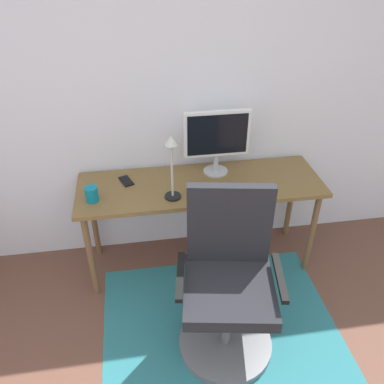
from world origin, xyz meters
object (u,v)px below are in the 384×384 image
object	(u,v)px
coffee_cup	(92,194)
desk_lamp	(172,159)
monitor	(217,137)
keyboard	(220,195)
office_chair	(228,290)
cell_phone	(126,181)
computer_mouse	(263,187)
desk	(200,192)

from	to	relation	value
coffee_cup	desk_lamp	bearing A→B (deg)	-4.59
monitor	keyboard	bearing A→B (deg)	-96.14
monitor	coffee_cup	bearing A→B (deg)	-164.87
coffee_cup	desk_lamp	world-z (taller)	desk_lamp
keyboard	monitor	bearing A→B (deg)	83.86
coffee_cup	office_chair	size ratio (longest dim) A/B	0.09
coffee_cup	cell_phone	size ratio (longest dim) A/B	0.73
monitor	computer_mouse	bearing A→B (deg)	-46.05
cell_phone	monitor	bearing A→B (deg)	-17.90
cell_phone	office_chair	bearing A→B (deg)	-77.34
desk	monitor	bearing A→B (deg)	44.85
keyboard	coffee_cup	world-z (taller)	coffee_cup
keyboard	desk_lamp	xyz separation A→B (m)	(-0.32, 0.04, 0.28)
keyboard	cell_phone	size ratio (longest dim) A/B	3.07
cell_phone	office_chair	world-z (taller)	office_chair
computer_mouse	coffee_cup	distance (m)	1.15
desk	keyboard	world-z (taller)	keyboard
office_chair	monitor	bearing A→B (deg)	93.54
computer_mouse	desk_lamp	size ratio (longest dim) A/B	0.23
desk	office_chair	xyz separation A→B (m)	(0.04, -0.74, -0.22)
computer_mouse	coffee_cup	world-z (taller)	coffee_cup
desk	office_chair	world-z (taller)	office_chair
monitor	office_chair	world-z (taller)	monitor
desk_lamp	office_chair	xyz separation A→B (m)	(0.25, -0.60, -0.59)
keyboard	coffee_cup	size ratio (longest dim) A/B	4.19
cell_phone	keyboard	bearing A→B (deg)	-45.42
coffee_cup	desk_lamp	size ratio (longest dim) A/B	0.23
monitor	coffee_cup	distance (m)	0.94
keyboard	computer_mouse	xyz separation A→B (m)	(0.31, 0.04, 0.01)
monitor	cell_phone	bearing A→B (deg)	-177.05
desk	monitor	world-z (taller)	monitor
desk	keyboard	distance (m)	0.22
cell_phone	desk_lamp	size ratio (longest dim) A/B	0.31
keyboard	office_chair	bearing A→B (deg)	-96.50
desk	office_chair	distance (m)	0.78
desk	desk_lamp	distance (m)	0.45
desk	desk_lamp	size ratio (longest dim) A/B	3.81
coffee_cup	desk_lamp	distance (m)	0.58
keyboard	coffee_cup	bearing A→B (deg)	174.58
keyboard	desk_lamp	bearing A→B (deg)	173.20
monitor	computer_mouse	distance (m)	0.48
coffee_cup	cell_phone	distance (m)	0.31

